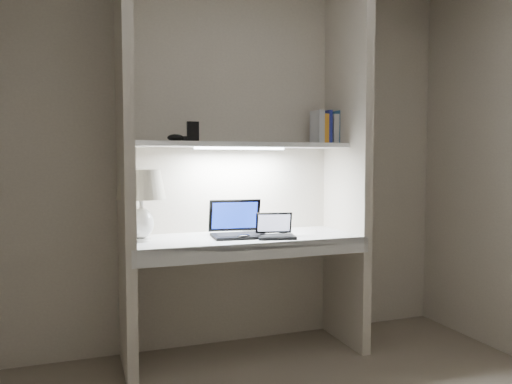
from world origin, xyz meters
name	(u,v)px	position (x,y,z in m)	size (l,w,h in m)	color
back_wall	(232,160)	(0.00, 1.50, 1.25)	(3.20, 0.01, 2.50)	beige
alcove_panel_left	(125,160)	(-0.73, 1.23, 1.25)	(0.06, 0.55, 2.50)	beige
alcove_panel_right	(347,160)	(0.73, 1.23, 1.25)	(0.06, 0.55, 2.50)	beige
desk	(245,239)	(0.00, 1.23, 0.75)	(1.40, 0.55, 0.04)	white
desk_apron	(259,251)	(0.00, 0.96, 0.72)	(1.46, 0.03, 0.10)	silver
shelf	(240,145)	(0.00, 1.32, 1.35)	(1.40, 0.36, 0.03)	silver
strip_light	(240,148)	(0.00, 1.32, 1.33)	(0.60, 0.04, 0.01)	white
table_lamp	(141,193)	(-0.64, 1.25, 1.06)	(0.29, 0.29, 0.43)	white
laptop_main	(238,228)	(-0.04, 1.25, 0.82)	(0.36, 0.32, 0.23)	black
laptop_netbook	(275,232)	(0.16, 1.11, 0.81)	(0.27, 0.25, 0.15)	black
speaker	(248,220)	(0.10, 1.45, 0.84)	(0.10, 0.07, 0.14)	silver
mouse	(244,237)	(-0.05, 1.11, 0.79)	(0.09, 0.06, 0.03)	black
cable_coil	(285,231)	(0.31, 1.30, 0.78)	(0.09, 0.09, 0.01)	black
sticky_note	(141,239)	(-0.64, 1.31, 0.77)	(0.07, 0.07, 0.00)	gold
book_row	(328,128)	(0.65, 1.34, 1.47)	(0.21, 0.15, 0.23)	#BBBBBB
shelf_box	(193,132)	(-0.31, 1.34, 1.43)	(0.07, 0.05, 0.13)	black
shelf_gadget	(176,138)	(-0.42, 1.31, 1.39)	(0.11, 0.08, 0.05)	black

